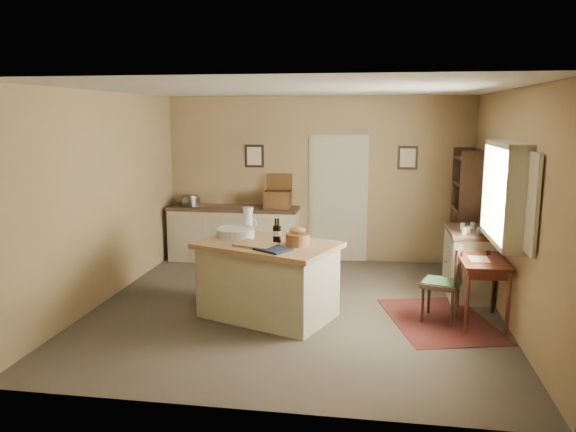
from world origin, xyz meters
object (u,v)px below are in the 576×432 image
object	(u,v)px
shelving_unit	(468,212)
right_cabinet	(468,262)
sideboard	(234,232)
writing_desk	(483,268)
desk_chair	(441,284)
work_island	(267,277)

from	to	relation	value
shelving_unit	right_cabinet	bearing A→B (deg)	-97.61
sideboard	shelving_unit	size ratio (longest dim) A/B	1.13
right_cabinet	shelving_unit	xyz separation A→B (m)	(0.15, 1.12, 0.49)
writing_desk	right_cabinet	bearing A→B (deg)	90.01
sideboard	right_cabinet	world-z (taller)	sideboard
sideboard	desk_chair	world-z (taller)	sideboard
right_cabinet	writing_desk	bearing A→B (deg)	-89.99
right_cabinet	desk_chair	bearing A→B (deg)	-113.96
work_island	shelving_unit	world-z (taller)	shelving_unit
desk_chair	right_cabinet	size ratio (longest dim) A/B	0.90
work_island	desk_chair	bearing A→B (deg)	25.77
writing_desk	shelving_unit	world-z (taller)	shelving_unit
desk_chair	work_island	bearing A→B (deg)	-157.75
right_cabinet	shelving_unit	bearing A→B (deg)	82.39
sideboard	right_cabinet	distance (m)	3.78
sideboard	shelving_unit	bearing A→B (deg)	-3.10
right_cabinet	shelving_unit	world-z (taller)	shelving_unit
writing_desk	work_island	bearing A→B (deg)	-176.41
right_cabinet	work_island	bearing A→B (deg)	-154.44
work_island	right_cabinet	world-z (taller)	work_island
sideboard	right_cabinet	xyz separation A→B (m)	(3.54, -1.32, -0.02)
shelving_unit	sideboard	bearing A→B (deg)	176.90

